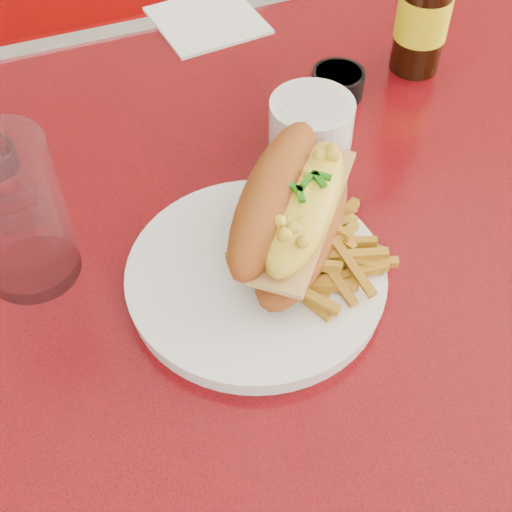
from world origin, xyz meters
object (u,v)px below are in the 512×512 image
object	(u,v)px
sauce_cup_right	(338,82)
mac_hoagie	(293,209)
fork	(286,222)
gravy_ramekin	(311,121)
water_tumbler	(16,214)
diner_table	(327,301)
booth_bench_far	(163,115)
dinner_plate	(256,277)

from	to	relation	value
sauce_cup_right	mac_hoagie	bearing A→B (deg)	-125.45
fork	sauce_cup_right	distance (m)	0.24
gravy_ramekin	water_tumbler	world-z (taller)	water_tumbler
diner_table	gravy_ramekin	distance (m)	0.22
booth_bench_far	water_tumbler	world-z (taller)	water_tumbler
water_tumbler	sauce_cup_right	bearing A→B (deg)	20.35
fork	water_tumbler	distance (m)	0.25
mac_hoagie	sauce_cup_right	size ratio (longest dim) A/B	2.78
diner_table	fork	distance (m)	0.19
booth_bench_far	gravy_ramekin	xyz separation A→B (m)	(0.01, -0.70, 0.51)
mac_hoagie	sauce_cup_right	distance (m)	0.26
booth_bench_far	diner_table	bearing A→B (deg)	-90.00
fork	water_tumbler	world-z (taller)	water_tumbler
mac_hoagie	fork	world-z (taller)	mac_hoagie
diner_table	gravy_ramekin	size ratio (longest dim) A/B	10.45
gravy_ramekin	dinner_plate	bearing A→B (deg)	-127.69
sauce_cup_right	water_tumbler	xyz separation A→B (m)	(-0.38, -0.14, 0.06)
diner_table	dinner_plate	world-z (taller)	dinner_plate
diner_table	booth_bench_far	xyz separation A→B (m)	(0.00, 0.81, -0.32)
diner_table	booth_bench_far	size ratio (longest dim) A/B	1.03
mac_hoagie	water_tumbler	size ratio (longest dim) A/B	1.48
diner_table	fork	size ratio (longest dim) A/B	8.33
fork	gravy_ramekin	distance (m)	0.15
booth_bench_far	sauce_cup_right	distance (m)	0.81
mac_hoagie	gravy_ramekin	bearing A→B (deg)	9.41
booth_bench_far	sauce_cup_right	size ratio (longest dim) A/B	14.94
diner_table	fork	bearing A→B (deg)	-167.29
booth_bench_far	fork	size ratio (longest dim) A/B	8.13
booth_bench_far	sauce_cup_right	xyz separation A→B (m)	(0.08, -0.64, 0.50)
water_tumbler	diner_table	bearing A→B (deg)	-5.50
diner_table	gravy_ramekin	bearing A→B (deg)	82.08
diner_table	fork	world-z (taller)	fork
dinner_plate	mac_hoagie	bearing A→B (deg)	30.46
diner_table	gravy_ramekin	xyz separation A→B (m)	(0.01, 0.11, 0.19)
fork	sauce_cup_right	world-z (taller)	sauce_cup_right
dinner_plate	water_tumbler	world-z (taller)	water_tumbler
diner_table	water_tumbler	world-z (taller)	water_tumbler
diner_table	sauce_cup_right	bearing A→B (deg)	65.27
dinner_plate	fork	bearing A→B (deg)	44.01
booth_bench_far	gravy_ramekin	bearing A→B (deg)	-88.80
water_tumbler	gravy_ramekin	bearing A→B (deg)	13.42
mac_hoagie	water_tumbler	distance (m)	0.25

